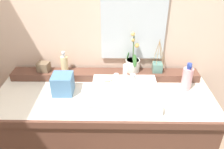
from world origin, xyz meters
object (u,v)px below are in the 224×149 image
at_px(sink_basin, 125,95).
at_px(reed_diffuser, 157,67).
at_px(soap_bar, 107,79).
at_px(potted_plant, 133,63).
at_px(soap_dispenser, 64,63).
at_px(lotion_bottle, 187,78).
at_px(trinket_box, 44,67).
at_px(tissue_box, 63,84).

height_order(sink_basin, reed_diffuser, reed_diffuser).
relative_size(sink_basin, soap_bar, 6.00).
bearing_deg(soap_bar, reed_diffuser, 24.12).
xyz_separation_m(soap_bar, potted_plant, (0.18, 0.16, 0.04)).
xyz_separation_m(sink_basin, soap_dispenser, (-0.43, 0.27, 0.08)).
bearing_deg(sink_basin, lotion_bottle, 16.41).
bearing_deg(lotion_bottle, trinket_box, 172.01).
height_order(potted_plant, soap_dispenser, potted_plant).
distance_m(potted_plant, tissue_box, 0.51).
relative_size(sink_basin, tissue_box, 3.20).
xyz_separation_m(potted_plant, soap_dispenser, (-0.49, -0.00, -0.00)).
bearing_deg(potted_plant, soap_dispenser, -179.58).
bearing_deg(soap_bar, potted_plant, 42.73).
xyz_separation_m(soap_dispenser, reed_diffuser, (0.66, -0.00, -0.02)).
bearing_deg(soap_dispenser, lotion_bottle, -9.83).
xyz_separation_m(sink_basin, potted_plant, (0.06, 0.27, 0.08)).
distance_m(soap_bar, lotion_bottle, 0.53).
height_order(soap_bar, soap_dispenser, soap_dispenser).
bearing_deg(potted_plant, reed_diffuser, -1.86).
distance_m(soap_bar, trinket_box, 0.49).
bearing_deg(sink_basin, tissue_box, 170.56).
xyz_separation_m(soap_bar, lotion_bottle, (0.53, 0.01, 0.00)).
bearing_deg(reed_diffuser, potted_plant, 178.14).
bearing_deg(sink_basin, potted_plant, 77.10).
bearing_deg(sink_basin, trinket_box, 155.70).
relative_size(potted_plant, lotion_bottle, 1.56).
distance_m(soap_bar, soap_dispenser, 0.35).
distance_m(sink_basin, potted_plant, 0.29).
distance_m(sink_basin, tissue_box, 0.41).
relative_size(potted_plant, reed_diffuser, 1.21).
distance_m(sink_basin, trinket_box, 0.64).
bearing_deg(trinket_box, tissue_box, -37.98).
height_order(reed_diffuser, trinket_box, reed_diffuser).
bearing_deg(sink_basin, reed_diffuser, 48.07).
height_order(lotion_bottle, tissue_box, lotion_bottle).
distance_m(trinket_box, tissue_box, 0.26).
xyz_separation_m(potted_plant, reed_diffuser, (0.18, -0.01, -0.03)).
bearing_deg(lotion_bottle, potted_plant, 157.01).
xyz_separation_m(lotion_bottle, tissue_box, (-0.82, -0.05, -0.02)).
distance_m(reed_diffuser, trinket_box, 0.82).
xyz_separation_m(trinket_box, tissue_box, (0.18, -0.19, -0.02)).
bearing_deg(reed_diffuser, trinket_box, -179.71).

